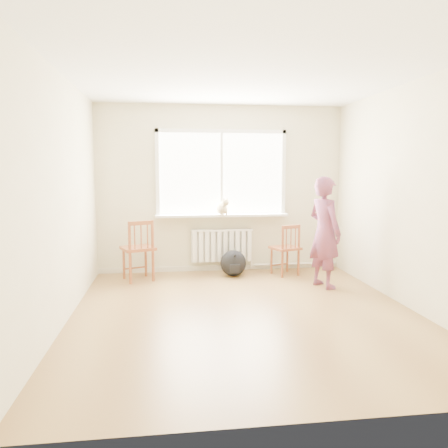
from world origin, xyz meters
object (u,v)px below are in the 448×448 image
object	(u,v)px
cat	(222,207)
chair_left	(139,250)
backpack	(233,263)
chair_right	(287,250)
person	(325,232)

from	to	relation	value
cat	chair_left	bearing A→B (deg)	176.51
cat	backpack	bearing A→B (deg)	-78.47
chair_right	person	distance (m)	0.89
cat	backpack	size ratio (longest dim) A/B	1.00
chair_right	backpack	size ratio (longest dim) A/B	1.99
chair_right	backpack	xyz separation A→B (m)	(-0.84, 0.06, -0.21)
chair_left	cat	world-z (taller)	cat
person	chair_left	bearing A→B (deg)	53.83
chair_left	person	world-z (taller)	person
chair_left	person	xyz separation A→B (m)	(2.63, -0.68, 0.32)
person	backpack	world-z (taller)	person
person	chair_right	bearing A→B (deg)	3.13
person	backpack	xyz separation A→B (m)	(-1.18, 0.79, -0.58)
chair_right	cat	world-z (taller)	cat
chair_right	cat	bearing A→B (deg)	-36.21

